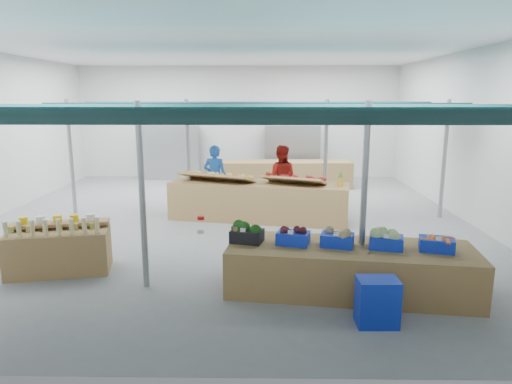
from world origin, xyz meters
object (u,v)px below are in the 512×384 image
bottle_shelf (59,249)px  vendor_right (281,178)px  veg_counter (350,269)px  fruit_counter (258,201)px  vendor_left (215,177)px  crate_stack (377,302)px

bottle_shelf → vendor_right: vendor_right is taller
veg_counter → fruit_counter: size_ratio=0.86×
vendor_left → vendor_right: same height
bottle_shelf → vendor_left: (2.29, 4.65, 0.47)m
bottle_shelf → fruit_counter: size_ratio=0.41×
fruit_counter → vendor_right: vendor_right is taller
bottle_shelf → veg_counter: size_ratio=0.47×
bottle_shelf → crate_stack: size_ratio=2.77×
fruit_counter → crate_stack: fruit_counter is taller
veg_counter → fruit_counter: bearing=116.7°
bottle_shelf → fruit_counter: bottle_shelf is taller
crate_stack → vendor_left: 7.15m
bottle_shelf → fruit_counter: (3.49, 3.55, 0.06)m
veg_counter → vendor_right: bearing=107.0°
fruit_counter → vendor_right: 1.32m
vendor_right → bottle_shelf: bearing=59.5°
fruit_counter → crate_stack: 5.67m
crate_stack → vendor_right: size_ratio=0.37×
fruit_counter → bottle_shelf: bearing=-123.6°
bottle_shelf → vendor_right: 6.21m
veg_counter → vendor_right: vendor_right is taller
fruit_counter → vendor_left: 1.68m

